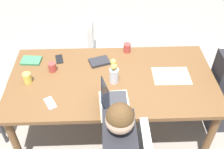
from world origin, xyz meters
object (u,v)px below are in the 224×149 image
(coffee_mug_near_right, at_px, (127,48))
(book_red_cover, at_px, (31,61))
(dining_table, at_px, (112,84))
(coffee_mug_near_left, at_px, (27,78))
(chair_far_right_near, at_px, (101,47))
(flower_vase, at_px, (114,73))
(phone_silver, at_px, (50,103))
(laptop_near_left_mid, at_px, (112,102))
(phone_black, at_px, (59,59))
(book_blue_cover, at_px, (99,62))
(coffee_mug_centre_left, at_px, (52,67))

(coffee_mug_near_right, distance_m, book_red_cover, 1.03)
(dining_table, bearing_deg, coffee_mug_near_left, -178.18)
(chair_far_right_near, bearing_deg, dining_table, -82.36)
(flower_vase, bearing_deg, coffee_mug_near_left, 178.76)
(chair_far_right_near, height_order, phone_silver, chair_far_right_near)
(laptop_near_left_mid, height_order, coffee_mug_near_left, laptop_near_left_mid)
(laptop_near_left_mid, xyz_separation_m, phone_black, (-0.53, 0.68, -0.04))
(coffee_mug_near_right, relative_size, phone_silver, 0.65)
(coffee_mug_near_left, bearing_deg, dining_table, 1.82)
(laptop_near_left_mid, distance_m, book_blue_cover, 0.61)
(coffee_mug_near_left, distance_m, phone_silver, 0.38)
(chair_far_right_near, bearing_deg, coffee_mug_centre_left, -123.16)
(coffee_mug_near_right, xyz_separation_m, coffee_mug_centre_left, (-0.77, -0.30, -0.00))
(coffee_mug_near_left, height_order, phone_black, coffee_mug_near_left)
(flower_vase, height_order, coffee_mug_centre_left, flower_vase)
(chair_far_right_near, height_order, phone_black, chair_far_right_near)
(coffee_mug_near_left, bearing_deg, coffee_mug_centre_left, 38.02)
(coffee_mug_centre_left, xyz_separation_m, phone_black, (0.04, 0.18, -0.04))
(chair_far_right_near, height_order, coffee_mug_near_right, chair_far_right_near)
(phone_silver, bearing_deg, phone_black, -30.25)
(coffee_mug_centre_left, height_order, phone_silver, coffee_mug_centre_left)
(flower_vase, bearing_deg, phone_silver, -155.09)
(chair_far_right_near, relative_size, phone_black, 6.00)
(coffee_mug_near_left, height_order, phone_silver, coffee_mug_near_left)
(chair_far_right_near, distance_m, flower_vase, 0.98)
(flower_vase, xyz_separation_m, coffee_mug_near_right, (0.16, 0.48, -0.06))
(coffee_mug_near_left, bearing_deg, book_blue_cover, 21.99)
(book_blue_cover, bearing_deg, chair_far_right_near, 70.62)
(coffee_mug_near_left, xyz_separation_m, coffee_mug_near_right, (0.98, 0.46, -0.00))
(dining_table, relative_size, flower_vase, 8.09)
(laptop_near_left_mid, distance_m, coffee_mug_centre_left, 0.76)
(coffee_mug_centre_left, relative_size, book_red_cover, 0.46)
(coffee_mug_near_left, distance_m, phone_black, 0.43)
(dining_table, bearing_deg, book_red_cover, 160.64)
(flower_vase, xyz_separation_m, phone_silver, (-0.57, -0.27, -0.11))
(chair_far_right_near, distance_m, book_red_cover, 0.95)
(laptop_near_left_mid, distance_m, coffee_mug_near_left, 0.85)
(phone_black, relative_size, phone_silver, 1.00)
(chair_far_right_near, distance_m, coffee_mug_near_left, 1.16)
(laptop_near_left_mid, bearing_deg, dining_table, 87.78)
(book_blue_cover, xyz_separation_m, phone_black, (-0.43, 0.07, -0.01))
(dining_table, xyz_separation_m, flower_vase, (0.02, -0.04, 0.18))
(coffee_mug_centre_left, bearing_deg, coffee_mug_near_right, 21.12)
(dining_table, distance_m, book_blue_cover, 0.29)
(coffee_mug_near_right, bearing_deg, book_red_cover, -171.98)
(book_red_cover, relative_size, phone_black, 1.33)
(flower_vase, relative_size, phone_black, 1.66)
(chair_far_right_near, height_order, flower_vase, flower_vase)
(chair_far_right_near, xyz_separation_m, laptop_near_left_mid, (0.10, -1.22, 0.27))
(dining_table, xyz_separation_m, phone_black, (-0.55, 0.32, 0.08))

